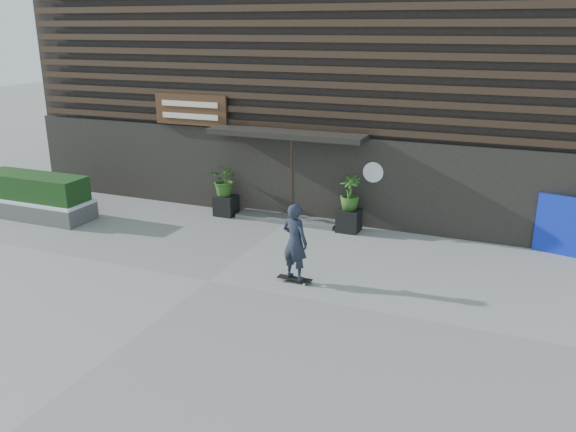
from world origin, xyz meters
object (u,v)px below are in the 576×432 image
at_px(raised_bed, 37,209).
at_px(planter_pot_left, 226,205).
at_px(blue_tarp, 570,227).
at_px(skateboarder, 295,242).
at_px(planter_pot_right, 349,221).

bearing_deg(raised_bed, planter_pot_left, 24.33).
distance_m(raised_bed, blue_tarp, 14.58).
height_order(blue_tarp, skateboarder, skateboarder).
xyz_separation_m(planter_pot_left, skateboarder, (3.69, -3.72, 0.64)).
bearing_deg(planter_pot_right, planter_pot_left, 180.00).
distance_m(planter_pot_left, blue_tarp, 9.28).
bearing_deg(planter_pot_right, raised_bed, -165.51).
distance_m(planter_pot_left, skateboarder, 5.28).
relative_size(planter_pot_right, raised_bed, 0.17).
relative_size(planter_pot_right, skateboarder, 0.33).
bearing_deg(blue_tarp, planter_pot_left, -165.94).
relative_size(planter_pot_left, blue_tarp, 0.38).
bearing_deg(planter_pot_right, skateboarder, -91.65).
height_order(planter_pot_right, skateboarder, skateboarder).
bearing_deg(planter_pot_right, blue_tarp, 3.14).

